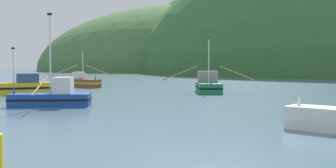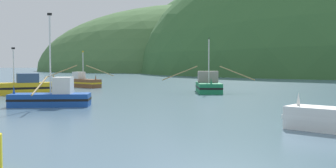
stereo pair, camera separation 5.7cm
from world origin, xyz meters
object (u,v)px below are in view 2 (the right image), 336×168
fishing_boat_brown (82,82)px  fishing_boat_blue (53,97)px  fishing_boat_yellow (15,87)px  fishing_boat_green (208,86)px

fishing_boat_brown → fishing_boat_blue: bearing=-41.7°
fishing_boat_blue → fishing_boat_brown: 26.18m
fishing_boat_blue → fishing_boat_yellow: 14.05m
fishing_boat_blue → fishing_boat_yellow: fishing_boat_blue is taller
fishing_boat_green → fishing_boat_yellow: fishing_boat_green is taller
fishing_boat_blue → fishing_boat_green: size_ratio=1.02×
fishing_boat_blue → fishing_boat_brown: fishing_boat_blue is taller
fishing_boat_yellow → fishing_boat_green: bearing=164.9°
fishing_boat_green → fishing_boat_yellow: size_ratio=1.29×
fishing_boat_blue → fishing_boat_yellow: (-9.58, 10.28, 0.08)m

